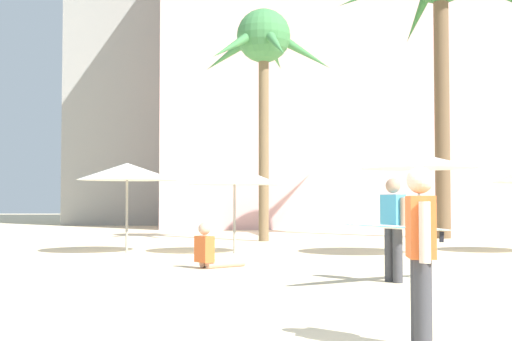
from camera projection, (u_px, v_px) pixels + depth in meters
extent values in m
cube|color=beige|center=(331.00, 88.00, 36.51)|extent=(16.73, 11.68, 14.48)
cylinder|color=brown|center=(264.00, 138.00, 22.37)|extent=(0.33, 0.33, 6.69)
sphere|color=#428447|center=(264.00, 36.00, 22.51)|extent=(1.76, 1.76, 1.76)
cone|color=#428447|center=(304.00, 52.00, 22.67)|extent=(2.01, 0.62, 1.35)
cone|color=#428447|center=(274.00, 54.00, 23.86)|extent=(0.96, 2.10, 1.02)
cone|color=#428447|center=(229.00, 54.00, 23.19)|extent=(1.91, 1.40, 1.26)
cone|color=#428447|center=(234.00, 45.00, 21.54)|extent=(1.69, 1.66, 1.36)
cone|color=#428447|center=(275.00, 43.00, 21.21)|extent=(0.86, 2.00, 1.39)
cylinder|color=brown|center=(442.00, 104.00, 24.04)|extent=(0.52, 0.52, 9.34)
cone|color=#2D6B33|center=(420.00, 11.00, 26.15)|extent=(0.84, 3.12, 2.13)
cylinder|color=gray|center=(234.00, 209.00, 17.20)|extent=(0.06, 0.06, 2.19)
cone|color=white|center=(235.00, 175.00, 17.23)|extent=(2.35, 2.35, 0.47)
cylinder|color=gray|center=(419.00, 204.00, 16.66)|extent=(0.06, 0.06, 2.46)
cone|color=white|center=(419.00, 161.00, 16.70)|extent=(2.77, 2.77, 0.36)
cylinder|color=gray|center=(127.00, 208.00, 17.39)|extent=(0.06, 0.06, 2.26)
cone|color=white|center=(127.00, 171.00, 17.43)|extent=(2.51, 2.51, 0.43)
cylinder|color=#3D3D42|center=(398.00, 255.00, 11.10)|extent=(0.22, 0.22, 0.90)
cylinder|color=#3D3D42|center=(389.00, 254.00, 11.28)|extent=(0.22, 0.22, 0.90)
cube|color=#4CB2DB|center=(393.00, 210.00, 11.22)|extent=(0.38, 0.46, 0.52)
sphere|color=tan|center=(393.00, 186.00, 11.24)|extent=(0.33, 0.33, 0.24)
cylinder|color=tan|center=(404.00, 213.00, 11.00)|extent=(0.14, 0.14, 0.50)
cylinder|color=tan|center=(383.00, 212.00, 11.43)|extent=(0.14, 0.14, 0.50)
ellipsoid|color=white|center=(397.00, 227.00, 10.91)|extent=(2.43, 1.87, 0.23)
ellipsoid|color=#18B6B6|center=(397.00, 227.00, 10.91)|extent=(2.45, 1.90, 0.20)
cube|color=black|center=(442.00, 237.00, 11.55)|extent=(0.10, 0.08, 0.19)
cylinder|color=#3D3D42|center=(420.00, 302.00, 6.24)|extent=(0.18, 0.18, 0.82)
cylinder|color=#3D3D42|center=(423.00, 306.00, 6.04)|extent=(0.18, 0.18, 0.82)
cube|color=orange|center=(420.00, 227.00, 6.17)|extent=(0.26, 0.42, 0.56)
sphere|color=beige|center=(420.00, 180.00, 6.19)|extent=(0.26, 0.26, 0.24)
cylinder|color=beige|center=(417.00, 230.00, 6.42)|extent=(0.11, 0.11, 0.53)
cylinder|color=beige|center=(425.00, 232.00, 5.92)|extent=(0.11, 0.11, 0.53)
cylinder|color=#D1A889|center=(220.00, 263.00, 13.75)|extent=(0.80, 0.65, 0.16)
cylinder|color=#D1A889|center=(226.00, 263.00, 13.59)|extent=(0.80, 0.65, 0.16)
cube|color=orange|center=(204.00, 249.00, 13.41)|extent=(0.41, 0.45, 0.51)
sphere|color=#D1A889|center=(204.00, 229.00, 13.43)|extent=(0.34, 0.34, 0.24)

